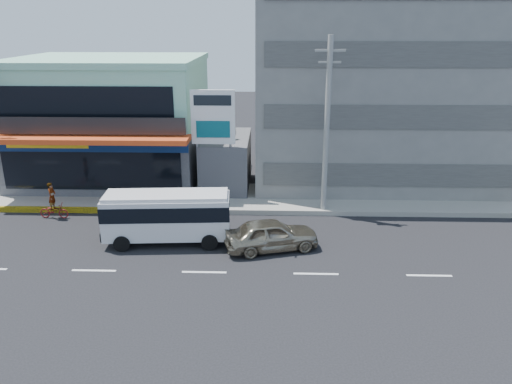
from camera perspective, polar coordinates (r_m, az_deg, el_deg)
ground at (r=22.75m, az=-5.94°, el=-9.11°), size 120.00×120.00×0.00m
sidewalk at (r=31.27m, az=5.46°, el=-0.77°), size 70.00×5.00×0.30m
shop_building at (r=36.17m, az=-16.00°, el=7.62°), size 12.40×11.70×8.00m
concrete_building at (r=35.77m, az=13.49°, el=12.59°), size 16.00×12.00×14.00m
gap_structure at (r=33.23m, az=-3.36°, el=3.38°), size 3.00×6.00×3.50m
satellite_dish at (r=31.82m, az=-3.58°, el=6.06°), size 1.50×1.50×0.15m
billboard at (r=29.84m, az=-4.92°, el=7.81°), size 2.60×0.18×6.90m
utility_pole_near at (r=27.99m, az=8.09°, el=7.42°), size 1.60×0.30×10.00m
minibus at (r=25.30m, az=-10.13°, el=-2.43°), size 6.39×2.54×2.62m
sedan at (r=24.46m, az=1.77°, el=-4.89°), size 4.89×2.99×1.56m
motorcycle_rider at (r=30.54m, az=-22.14°, el=-1.55°), size 1.66×0.64×2.11m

